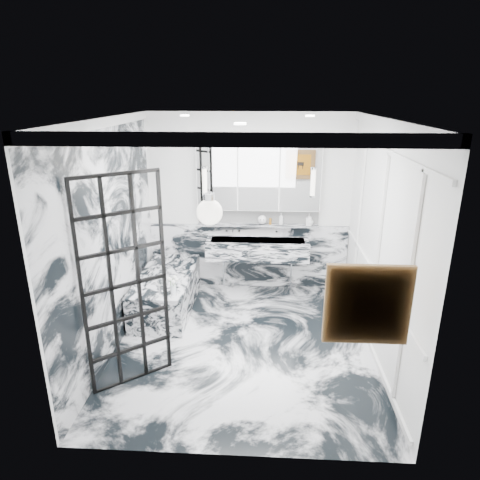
# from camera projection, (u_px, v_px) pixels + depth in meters

# --- Properties ---
(floor) EXTENTS (3.60, 3.60, 0.00)m
(floor) POSITION_uv_depth(u_px,v_px,m) (243.00, 343.00, 5.50)
(floor) COLOR silver
(floor) RESTS_ON ground
(ceiling) EXTENTS (3.60, 3.60, 0.00)m
(ceiling) POSITION_uv_depth(u_px,v_px,m) (243.00, 118.00, 4.59)
(ceiling) COLOR white
(ceiling) RESTS_ON wall_back
(wall_back) EXTENTS (3.60, 0.00, 3.60)m
(wall_back) POSITION_uv_depth(u_px,v_px,m) (249.00, 204.00, 6.75)
(wall_back) COLOR white
(wall_back) RESTS_ON floor
(wall_front) EXTENTS (3.60, 0.00, 3.60)m
(wall_front) POSITION_uv_depth(u_px,v_px,m) (231.00, 316.00, 3.35)
(wall_front) COLOR white
(wall_front) RESTS_ON floor
(wall_left) EXTENTS (0.00, 3.60, 3.60)m
(wall_left) POSITION_uv_depth(u_px,v_px,m) (110.00, 238.00, 5.13)
(wall_left) COLOR white
(wall_left) RESTS_ON floor
(wall_right) EXTENTS (0.00, 3.60, 3.60)m
(wall_right) POSITION_uv_depth(u_px,v_px,m) (380.00, 243.00, 4.96)
(wall_right) COLOR white
(wall_right) RESTS_ON floor
(marble_clad_back) EXTENTS (3.18, 0.05, 1.05)m
(marble_clad_back) POSITION_uv_depth(u_px,v_px,m) (248.00, 256.00, 7.01)
(marble_clad_back) COLOR silver
(marble_clad_back) RESTS_ON floor
(marble_clad_left) EXTENTS (0.02, 3.56, 2.68)m
(marble_clad_left) POSITION_uv_depth(u_px,v_px,m) (112.00, 243.00, 5.15)
(marble_clad_left) COLOR silver
(marble_clad_left) RESTS_ON floor
(panel_molding) EXTENTS (0.03, 3.40, 2.30)m
(panel_molding) POSITION_uv_depth(u_px,v_px,m) (378.00, 251.00, 4.99)
(panel_molding) COLOR white
(panel_molding) RESTS_ON floor
(soap_bottle_a) EXTENTS (0.10, 0.10, 0.19)m
(soap_bottle_a) POSITION_uv_depth(u_px,v_px,m) (281.00, 219.00, 6.70)
(soap_bottle_a) COLOR #8C5919
(soap_bottle_a) RESTS_ON ledge
(soap_bottle_b) EXTENTS (0.10, 0.10, 0.19)m
(soap_bottle_b) POSITION_uv_depth(u_px,v_px,m) (309.00, 219.00, 6.68)
(soap_bottle_b) COLOR #4C4C51
(soap_bottle_b) RESTS_ON ledge
(soap_bottle_c) EXTENTS (0.14, 0.14, 0.14)m
(soap_bottle_c) POSITION_uv_depth(u_px,v_px,m) (310.00, 221.00, 6.69)
(soap_bottle_c) COLOR silver
(soap_bottle_c) RESTS_ON ledge
(face_pot) EXTENTS (0.14, 0.14, 0.14)m
(face_pot) POSITION_uv_depth(u_px,v_px,m) (262.00, 220.00, 6.73)
(face_pot) COLOR white
(face_pot) RESTS_ON ledge
(amber_bottle) EXTENTS (0.04, 0.04, 0.10)m
(amber_bottle) POSITION_uv_depth(u_px,v_px,m) (270.00, 221.00, 6.73)
(amber_bottle) COLOR #8C5919
(amber_bottle) RESTS_ON ledge
(flower_vase) EXTENTS (0.08, 0.08, 0.12)m
(flower_vase) POSITION_uv_depth(u_px,v_px,m) (173.00, 289.00, 5.62)
(flower_vase) COLOR silver
(flower_vase) RESTS_ON bathtub
(crittall_door) EXTENTS (0.72, 0.57, 2.32)m
(crittall_door) POSITION_uv_depth(u_px,v_px,m) (125.00, 285.00, 4.45)
(crittall_door) COLOR black
(crittall_door) RESTS_ON floor
(artwork) EXTENTS (0.56, 0.05, 0.56)m
(artwork) POSITION_uv_depth(u_px,v_px,m) (367.00, 305.00, 3.29)
(artwork) COLOR #C48214
(artwork) RESTS_ON wall_front
(pendant_light) EXTENTS (0.23, 0.23, 0.23)m
(pendant_light) POSITION_uv_depth(u_px,v_px,m) (210.00, 212.00, 3.76)
(pendant_light) COLOR white
(pendant_light) RESTS_ON ceiling
(trough_sink) EXTENTS (1.60, 0.45, 0.30)m
(trough_sink) POSITION_uv_depth(u_px,v_px,m) (257.00, 249.00, 6.73)
(trough_sink) COLOR silver
(trough_sink) RESTS_ON wall_back
(ledge) EXTENTS (1.90, 0.14, 0.04)m
(ledge) POSITION_uv_depth(u_px,v_px,m) (258.00, 225.00, 6.77)
(ledge) COLOR silver
(ledge) RESTS_ON wall_back
(subway_tile) EXTENTS (1.90, 0.03, 0.23)m
(subway_tile) POSITION_uv_depth(u_px,v_px,m) (258.00, 216.00, 6.78)
(subway_tile) COLOR white
(subway_tile) RESTS_ON wall_back
(mirror_cabinet) EXTENTS (1.90, 0.16, 1.00)m
(mirror_cabinet) POSITION_uv_depth(u_px,v_px,m) (259.00, 178.00, 6.53)
(mirror_cabinet) COLOR white
(mirror_cabinet) RESTS_ON wall_back
(sconce_left) EXTENTS (0.07, 0.07, 0.40)m
(sconce_left) POSITION_uv_depth(u_px,v_px,m) (205.00, 181.00, 6.50)
(sconce_left) COLOR white
(sconce_left) RESTS_ON mirror_cabinet
(sconce_right) EXTENTS (0.07, 0.07, 0.40)m
(sconce_right) POSITION_uv_depth(u_px,v_px,m) (313.00, 183.00, 6.41)
(sconce_right) COLOR white
(sconce_right) RESTS_ON mirror_cabinet
(bathtub) EXTENTS (0.75, 1.65, 0.55)m
(bathtub) POSITION_uv_depth(u_px,v_px,m) (167.00, 291.00, 6.32)
(bathtub) COLOR silver
(bathtub) RESTS_ON floor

